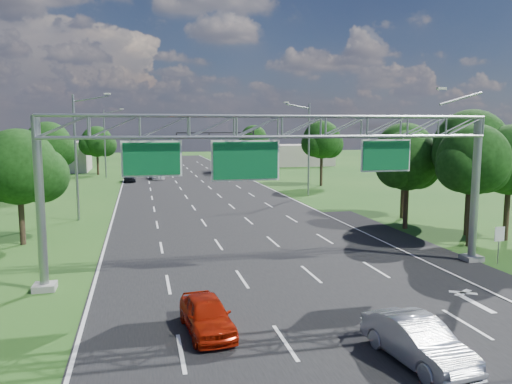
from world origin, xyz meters
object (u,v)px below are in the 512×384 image
object	(u,v)px
traffic_signal	(232,142)
red_coupe	(207,315)
regulatory_sign	(499,237)
box_truck	(225,164)
sign_gantry	(282,139)
silver_sedan	(418,341)

from	to	relation	value
traffic_signal	red_coupe	distance (m)	60.76
regulatory_sign	box_truck	size ratio (longest dim) A/B	0.26
traffic_signal	box_truck	bearing A→B (deg)	97.52
sign_gantry	box_truck	world-z (taller)	sign_gantry
sign_gantry	traffic_signal	size ratio (longest dim) A/B	1.92
sign_gantry	box_truck	bearing A→B (deg)	83.23
regulatory_sign	red_coupe	distance (m)	17.60
sign_gantry	traffic_signal	bearing A→B (deg)	82.32
regulatory_sign	traffic_signal	xyz separation A→B (m)	(-4.92, 54.02, 3.66)
sign_gantry	regulatory_sign	distance (m)	13.25
box_truck	red_coupe	bearing A→B (deg)	-99.62
red_coupe	sign_gantry	bearing A→B (deg)	48.54
red_coupe	silver_sedan	bearing A→B (deg)	-37.52
sign_gantry	silver_sedan	world-z (taller)	sign_gantry
silver_sedan	box_truck	distance (m)	66.93
red_coupe	box_truck	size ratio (longest dim) A/B	0.48
silver_sedan	sign_gantry	bearing A→B (deg)	90.94
silver_sedan	box_truck	size ratio (longest dim) A/B	0.53
regulatory_sign	red_coupe	xyz separation A→B (m)	(-16.73, -5.41, -0.84)
regulatory_sign	traffic_signal	distance (m)	54.37
red_coupe	box_truck	xyz separation A→B (m)	(11.36, 62.83, 0.81)
sign_gantry	regulatory_sign	world-z (taller)	sign_gantry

